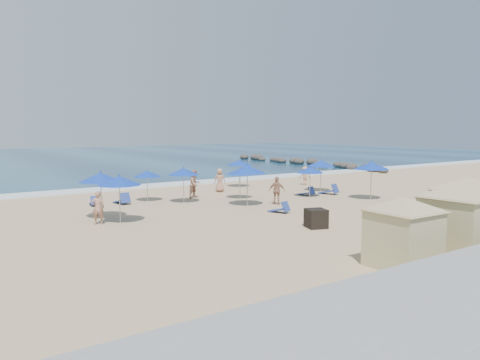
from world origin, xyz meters
The scene contains 28 objects.
ground centered at (0.00, 0.00, 0.00)m, with size 160.00×160.00×0.00m, color tan.
ocean centered at (0.00, 55.00, 0.03)m, with size 160.00×80.00×0.06m, color navy.
surf_line centered at (0.00, 15.50, 0.04)m, with size 160.00×2.50×0.08m, color white.
rock_jetty centered at (24.01, 24.90, 0.36)m, with size 2.56×26.66×0.96m.
trash_bin centered at (-1.19, -3.59, 0.44)m, with size 0.89×0.89×0.89m, color black.
cabana_0 centered at (-3.18, -9.81, 1.51)m, with size 4.20×4.20×2.63m.
cabana_1 centered at (-0.19, -9.95, 1.69)m, with size 4.69×4.69×2.95m.
cabana_2 centered at (2.05, -9.03, 1.69)m, with size 4.69×4.69×2.95m.
umbrella_0 centered at (-8.37, 2.69, 2.11)m, with size 2.14×2.14×2.43m.
umbrella_1 centered at (-8.76, 4.29, 2.15)m, with size 2.18×2.18×2.48m.
umbrella_2 centered at (-4.47, 8.35, 1.77)m, with size 1.79×1.79×2.04m.
umbrella_3 centered at (-2.84, 6.49, 1.97)m, with size 2.00×2.00×2.27m.
umbrella_4 centered at (-0.24, 3.29, 2.21)m, with size 2.24×2.24×2.55m.
umbrella_5 centered at (1.05, 5.92, 1.81)m, with size 1.83×1.83×2.09m.
umbrella_6 centered at (5.36, 3.84, 1.85)m, with size 1.88×1.88×2.14m.
umbrella_7 centered at (4.49, 11.02, 1.93)m, with size 1.96×1.96×2.23m.
umbrella_8 centered at (7.96, 5.46, 2.08)m, with size 2.11×2.11×2.40m.
umbrella_9 centered at (7.87, 0.74, 2.23)m, with size 2.26×2.26×2.57m.
beach_chair_1 centered at (-7.80, 8.54, 0.22)m, with size 0.75×1.25×0.64m.
beach_chair_2 centered at (-6.18, 8.19, 0.26)m, with size 0.70×1.41×0.76m.
beach_chair_3 centered at (-0.07, 0.35, 0.23)m, with size 0.86×1.32×0.67m.
beach_chair_4 centered at (5.71, 4.42, 0.23)m, with size 0.75×1.28×0.66m.
beach_chair_5 centered at (7.48, 3.98, 0.27)m, with size 0.99×1.52×0.77m.
beachgoer_0 centered at (-9.35, 3.01, 0.82)m, with size 0.60×0.39×1.64m, color tan.
beachgoer_1 centered at (-1.24, 7.95, 0.95)m, with size 0.92×0.72×1.89m, color tan.
beachgoer_2 centered at (1.50, 2.62, 0.86)m, with size 1.01×0.42×1.72m, color tan.
beachgoer_3 centered at (9.66, 9.02, 0.78)m, with size 1.00×0.58×1.56m, color tan.
beachgoer_4 centered at (1.70, 9.48, 0.87)m, with size 0.85×0.55×1.73m, color tan.
Camera 1 is at (-16.40, -19.32, 4.66)m, focal length 35.00 mm.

